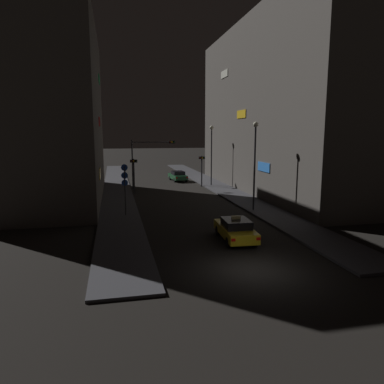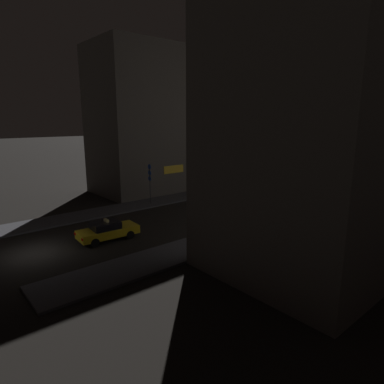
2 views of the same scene
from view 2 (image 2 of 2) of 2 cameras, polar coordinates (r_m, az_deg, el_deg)
ground_plane at (r=25.07m, az=-25.47°, el=-9.51°), size 300.00×300.00×0.00m
sidewalk_left at (r=45.66m, az=9.00°, el=1.23°), size 3.25×61.31×0.15m
sidewalk_right at (r=38.92m, az=23.07°, el=-1.59°), size 3.25×61.31×0.15m
building_facade_left at (r=44.84m, az=-1.94°, el=12.14°), size 8.89×23.24×17.20m
taxi at (r=25.64m, az=-14.33°, el=-6.42°), size 2.04×4.54×1.62m
far_car at (r=45.59m, az=22.13°, el=1.28°), size 2.19×4.59×1.42m
traffic_light_overhead at (r=41.61m, az=11.93°, el=5.92°), size 5.23×0.42×5.96m
traffic_light_left_kerb at (r=40.88m, az=7.27°, el=3.87°), size 0.80×0.42×3.95m
traffic_light_right_kerb at (r=38.91m, az=20.71°, el=2.71°), size 0.80×0.42×3.94m
sign_pole_left at (r=34.62m, az=-7.26°, el=2.05°), size 0.54×0.10×4.16m
street_lamp_near_block at (r=25.68m, az=5.78°, el=3.80°), size 0.46×0.46×7.57m
street_lamp_far_block at (r=38.17m, az=22.87°, el=6.13°), size 0.51×0.51×7.57m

